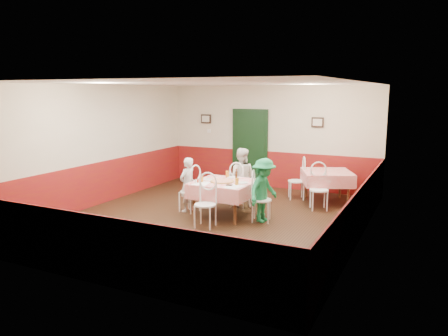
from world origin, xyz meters
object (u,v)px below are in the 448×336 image
at_px(beer_bottle, 236,174).
at_px(diner_left, 187,185).
at_px(main_table, 224,199).
at_px(second_table, 327,187).
at_px(chair_near, 205,205).
at_px(glass_b, 237,182).
at_px(glass_c, 227,174).
at_px(chair_second_b, 319,190).
at_px(glass_a, 202,179).
at_px(wallet, 229,185).
at_px(chair_second_a, 296,181).
at_px(chair_right, 261,200).
at_px(diner_right, 264,190).
at_px(pizza, 222,181).
at_px(chair_left, 190,192).
at_px(chair_far, 240,188).
at_px(diner_far, 241,177).

bearing_deg(beer_bottle, diner_left, -158.88).
bearing_deg(main_table, second_table, 51.99).
xyz_separation_m(chair_near, beer_bottle, (0.11, 1.24, 0.41)).
bearing_deg(glass_b, glass_c, 129.44).
relative_size(chair_second_b, glass_a, 7.04).
relative_size(chair_near, wallet, 8.18).
xyz_separation_m(main_table, chair_second_a, (0.94, 2.17, 0.08)).
bearing_deg(chair_right, chair_second_b, -45.52).
xyz_separation_m(second_table, diner_right, (-0.79, -2.16, 0.28)).
distance_m(chair_second_b, wallet, 2.27).
xyz_separation_m(glass_b, beer_bottle, (-0.28, 0.58, 0.03)).
distance_m(pizza, beer_bottle, 0.47).
xyz_separation_m(chair_left, pizza, (0.83, -0.05, 0.33)).
relative_size(chair_near, pizza, 1.85).
relative_size(glass_c, wallet, 1.31).
bearing_deg(beer_bottle, pizza, -105.75).
height_order(chair_left, chair_near, same).
relative_size(second_table, glass_a, 8.76).
bearing_deg(diner_left, glass_a, 74.50).
xyz_separation_m(chair_second_b, beer_bottle, (-1.58, -1.03, 0.41)).
height_order(chair_second_b, glass_b, same).
height_order(second_table, chair_far, chair_far).
bearing_deg(wallet, glass_c, 117.88).
height_order(chair_second_b, wallet, chair_second_b).
bearing_deg(glass_b, diner_left, 171.50).
bearing_deg(pizza, glass_b, -18.91).
bearing_deg(glass_a, chair_right, 11.96).
height_order(second_table, chair_near, chair_near).
relative_size(chair_near, diner_right, 0.68).
bearing_deg(chair_second_b, chair_far, 174.43).
height_order(pizza, diner_right, diner_right).
bearing_deg(diner_far, chair_second_b, -176.72).
height_order(chair_right, glass_a, chair_right).
xyz_separation_m(second_table, chair_left, (-2.54, -2.17, 0.08)).
bearing_deg(glass_b, chair_right, 23.32).
bearing_deg(second_table, diner_right, -110.16).
distance_m(second_table, beer_bottle, 2.43).
height_order(chair_left, diner_far, diner_far).
bearing_deg(glass_c, glass_b, -50.56).
bearing_deg(diner_far, main_table, 76.56).
bearing_deg(main_table, wallet, -49.72).
relative_size(chair_right, beer_bottle, 4.55).
bearing_deg(second_table, wallet, -119.61).
bearing_deg(chair_far, diner_far, -85.78).
bearing_deg(second_table, chair_far, -142.19).
bearing_deg(pizza, second_table, 52.47).
height_order(main_table, chair_right, chair_right).
bearing_deg(chair_right, glass_b, 98.63).
height_order(chair_right, chair_second_a, same).
bearing_deg(beer_bottle, diner_far, 102.46).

